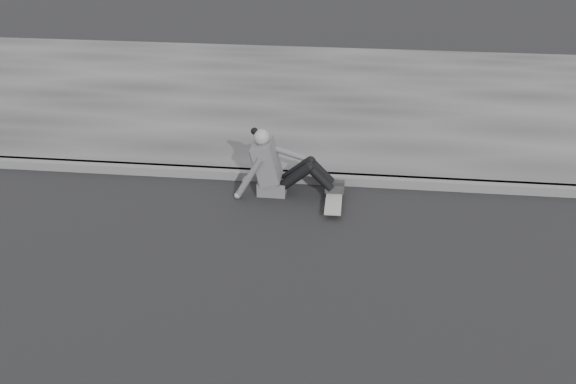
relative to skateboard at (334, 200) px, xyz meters
name	(u,v)px	position (x,y,z in m)	size (l,w,h in m)	color
curb	(524,188)	(2.42, 0.58, -0.01)	(24.00, 0.16, 0.12)	#535353
sidewalk	(486,105)	(2.42, 3.60, -0.01)	(24.00, 6.00, 0.12)	#3C3C3C
skateboard	(334,200)	(0.00, 0.00, 0.00)	(0.20, 0.78, 0.09)	#9C9C97
seated_woman	(277,167)	(-0.73, 0.25, 0.29)	(1.38, 0.46, 0.88)	#4A4A4C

